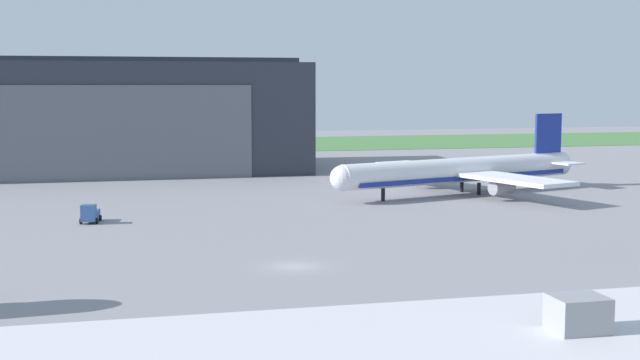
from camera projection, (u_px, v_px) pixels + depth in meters
name	position (u px, v px, depth m)	size (l,w,h in m)	color
ground_plane	(295.00, 267.00, 76.34)	(440.00, 440.00, 0.00)	gray
grass_field_strip	(176.00, 145.00, 228.01)	(440.00, 56.00, 0.08)	#497D41
maintenance_hangar	(40.00, 117.00, 158.15)	(97.42, 37.01, 21.55)	#2D333D
airliner_far_right	(463.00, 171.00, 126.52)	(43.65, 38.17, 11.77)	white
stair_truck	(90.00, 214.00, 100.42)	(2.54, 4.06, 2.30)	#335693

